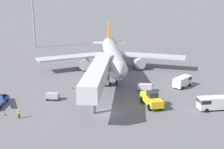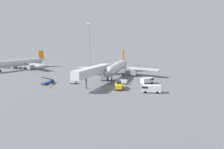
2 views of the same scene
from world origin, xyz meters
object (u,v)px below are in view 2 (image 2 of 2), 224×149
at_px(belt_loader_truck, 48,82).
at_px(baggage_cart_mid_center, 73,82).
at_px(pushback_tug, 119,85).
at_px(airplane_background, 22,63).
at_px(safety_cone_bravo, 46,86).
at_px(jet_bridge, 95,71).
at_px(service_van_outer_right, 147,80).
at_px(airplane_at_gate, 118,67).
at_px(apron_light_mast, 89,37).
at_px(service_van_far_right, 151,88).
at_px(safety_cone_alpha, 88,80).
at_px(baggage_cart_mid_left, 123,82).
at_px(ground_crew_worker_foreground, 51,85).

xyz_separation_m(belt_loader_truck, baggage_cart_mid_center, (9.01, 2.56, -0.02)).
distance_m(pushback_tug, belt_loader_truck, 27.05).
height_order(baggage_cart_mid_center, airplane_background, airplane_background).
distance_m(pushback_tug, safety_cone_bravo, 24.92).
height_order(jet_bridge, service_van_outer_right, jet_bridge).
relative_size(airplane_at_gate, service_van_outer_right, 8.29).
height_order(jet_bridge, pushback_tug, jet_bridge).
height_order(pushback_tug, apron_light_mast, apron_light_mast).
height_order(pushback_tug, service_van_outer_right, pushback_tug).
bearing_deg(airplane_at_gate, safety_cone_bravo, -121.82).
bearing_deg(service_van_far_right, baggage_cart_mid_center, 169.54).
height_order(service_van_far_right, safety_cone_bravo, service_van_far_right).
bearing_deg(service_van_outer_right, jet_bridge, -157.15).
bearing_deg(safety_cone_bravo, belt_loader_truck, 118.72).
height_order(service_van_outer_right, safety_cone_alpha, service_van_outer_right).
height_order(safety_cone_alpha, safety_cone_bravo, safety_cone_alpha).
height_order(airplane_at_gate, safety_cone_alpha, airplane_at_gate).
bearing_deg(airplane_at_gate, baggage_cart_mid_left, -69.98).
distance_m(baggage_cart_mid_left, apron_light_mast, 64.44).
bearing_deg(ground_crew_worker_foreground, safety_cone_bravo, 156.61).
bearing_deg(airplane_at_gate, pushback_tug, -75.58).
xyz_separation_m(safety_cone_alpha, apron_light_mast, (-19.61, 49.10, 19.27)).
height_order(service_van_outer_right, ground_crew_worker_foreground, service_van_outer_right).
bearing_deg(airplane_at_gate, service_van_outer_right, -44.72).
bearing_deg(service_van_outer_right, safety_cone_alpha, -177.68).
bearing_deg(baggage_cart_mid_left, pushback_tug, -88.98).
xyz_separation_m(service_van_outer_right, safety_cone_bravo, (-32.87, -14.50, -0.93)).
bearing_deg(safety_cone_alpha, airplane_at_gate, 61.13).
bearing_deg(ground_crew_worker_foreground, belt_loader_truck, 132.75).
distance_m(safety_cone_bravo, airplane_background, 55.32).
xyz_separation_m(ground_crew_worker_foreground, safety_cone_bravo, (-2.78, 1.20, -0.56)).
bearing_deg(baggage_cart_mid_center, airplane_at_gate, 62.57).
bearing_deg(apron_light_mast, airplane_background, -139.83).
bearing_deg(service_van_outer_right, belt_loader_truck, -164.07).
relative_size(pushback_tug, airplane_background, 0.16).
bearing_deg(ground_crew_worker_foreground, airplane_at_gate, 63.24).
distance_m(belt_loader_truck, baggage_cart_mid_left, 27.84).
bearing_deg(jet_bridge, ground_crew_worker_foreground, -146.39).
bearing_deg(baggage_cart_mid_center, belt_loader_truck, -164.13).
bearing_deg(jet_bridge, baggage_cart_mid_left, 26.25).
xyz_separation_m(pushback_tug, belt_loader_truck, (-27.04, 0.65, -0.50)).
relative_size(pushback_tug, ground_crew_worker_foreground, 3.79).
bearing_deg(pushback_tug, baggage_cart_mid_left, 91.02).
relative_size(belt_loader_truck, baggage_cart_mid_center, 2.33).
xyz_separation_m(ground_crew_worker_foreground, apron_light_mast, (-12.90, 63.86, 18.72)).
xyz_separation_m(airplane_at_gate, baggage_cart_mid_left, (6.39, -17.52, -3.25)).
distance_m(service_van_outer_right, baggage_cart_mid_left, 8.89).
bearing_deg(belt_loader_truck, apron_light_mast, 97.53).
bearing_deg(service_van_outer_right, safety_cone_bravo, -156.19).
xyz_separation_m(ground_crew_worker_foreground, safety_cone_alpha, (6.71, 14.76, -0.55)).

